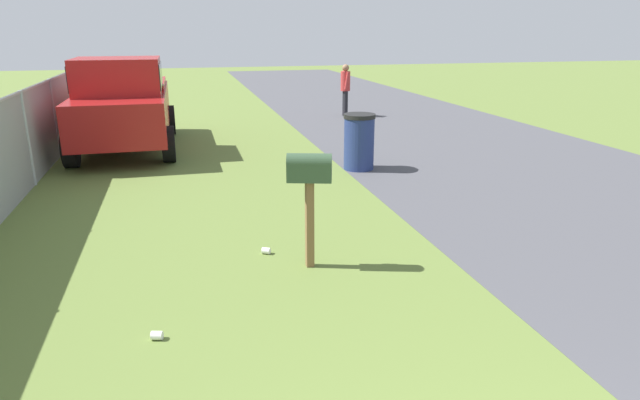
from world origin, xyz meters
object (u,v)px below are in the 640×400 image
pedestrian (345,87)px  pickup_truck (123,102)px  mailbox (309,177)px  trash_bin (359,142)px

pedestrian → pickup_truck: bearing=33.0°
pickup_truck → mailbox: bearing=19.7°
mailbox → trash_bin: bearing=-8.7°
trash_bin → pickup_truck: bearing=57.0°
trash_bin → pedestrian: size_ratio=0.68×
mailbox → trash_bin: size_ratio=1.24×
pickup_truck → pedestrian: size_ratio=3.03×
pickup_truck → trash_bin: (-3.01, -4.62, -0.55)m
pedestrian → mailbox: bearing=74.3°
mailbox → pedestrian: pedestrian is taller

